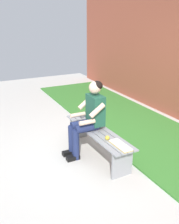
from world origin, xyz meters
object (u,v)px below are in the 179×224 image
Objects in this scene: bench_near at (98,136)px; book_open at (121,145)px; person_seated at (89,116)px; apple at (107,138)px.

bench_near is 4.09× the size of book_open.
apple is (-0.49, -0.07, -0.20)m from person_seated.
bench_near is at bearing -140.24° from person_seated.
apple is 0.17× the size of book_open.
person_seated reaches higher than bench_near.
apple reaches higher than bench_near.
apple is at bearing -172.02° from person_seated.
person_seated reaches higher than book_open.
book_open is (-0.26, -0.07, -0.03)m from apple.
person_seated is 3.03× the size of book_open.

